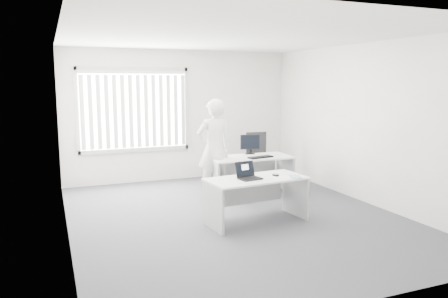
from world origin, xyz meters
name	(u,v)px	position (x,y,z in m)	size (l,w,h in m)	color
ground	(234,216)	(0.00, 0.00, 0.00)	(6.00, 6.00, 0.00)	#515259
wall_back	(180,116)	(0.00, 3.00, 1.40)	(5.00, 0.02, 2.80)	white
wall_front	(364,162)	(0.00, -3.00, 1.40)	(5.00, 0.02, 2.80)	white
wall_left	(63,137)	(-2.50, 0.00, 1.40)	(0.02, 6.00, 2.80)	white
wall_right	(365,124)	(2.50, 0.00, 1.40)	(0.02, 6.00, 2.80)	white
ceiling	(235,36)	(0.00, 0.00, 2.80)	(5.00, 6.00, 0.02)	white
window	(134,110)	(-1.00, 2.96, 1.55)	(2.32, 0.06, 1.76)	#B7B7B2
blinds	(135,111)	(-1.00, 2.90, 1.52)	(2.20, 0.10, 1.50)	white
desk_near	(256,190)	(0.20, -0.38, 0.50)	(1.58, 0.85, 0.69)	white
desk_far	(250,167)	(0.87, 1.24, 0.51)	(1.58, 0.76, 0.71)	white
office_chair	(258,167)	(1.44, 2.04, 0.33)	(0.67, 0.67, 1.06)	black
person	(214,148)	(0.16, 1.34, 0.91)	(0.67, 0.44, 1.82)	silver
laptop	(250,171)	(0.07, -0.43, 0.82)	(0.32, 0.29, 0.25)	black
paper_sheet	(280,177)	(0.56, -0.47, 0.69)	(0.32, 0.22, 0.00)	white
mouse	(276,175)	(0.53, -0.37, 0.71)	(0.06, 0.10, 0.04)	#A7A7AA
booklet	(296,177)	(0.78, -0.54, 0.70)	(0.17, 0.23, 0.01)	white
keyboard	(261,157)	(0.99, 1.06, 0.73)	(0.50, 0.17, 0.02)	black
monitor	(250,144)	(0.99, 1.52, 0.91)	(0.39, 0.12, 0.39)	black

